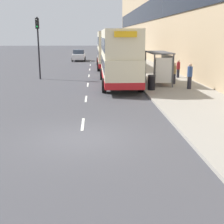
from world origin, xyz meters
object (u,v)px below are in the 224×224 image
car_0 (104,49)px  bus_shelter (162,62)px  car_1 (79,55)px  pedestrian_at_shelter (156,67)px  traffic_light_far_kerb (38,38)px  pedestrian_3 (178,69)px  pedestrian_1 (190,76)px  pedestrian_2 (174,73)px  litter_bin (152,82)px  double_decker_bus_ahead (109,49)px  double_decker_bus_near (119,56)px

car_0 → bus_shelter: bearing=-86.6°
car_1 → pedestrian_at_shelter: pedestrian_at_shelter is taller
traffic_light_far_kerb → pedestrian_3: bearing=-3.1°
pedestrian_1 → pedestrian_2: size_ratio=1.11×
pedestrian_1 → litter_bin: size_ratio=1.74×
litter_bin → traffic_light_far_kerb: size_ratio=0.19×
double_decker_bus_ahead → pedestrian_3: double_decker_bus_ahead is taller
double_decker_bus_near → car_1: (-4.34, 24.61, -1.44)m
pedestrian_2 → car_1: bearing=109.3°
double_decker_bus_near → pedestrian_2: bearing=-3.1°
car_1 → pedestrian_3: 23.43m
double_decker_bus_ahead → pedestrian_1: size_ratio=6.26×
pedestrian_1 → pedestrian_2: bearing=102.0°
car_1 → traffic_light_far_kerb: traffic_light_far_kerb is taller
pedestrian_1 → traffic_light_far_kerb: size_ratio=0.34×
double_decker_bus_near → pedestrian_1: double_decker_bus_near is taller
pedestrian_2 → double_decker_bus_ahead: bearing=108.0°
bus_shelter → pedestrian_1: size_ratio=2.30×
car_0 → pedestrian_2: (3.99, -49.25, 0.12)m
double_decker_bus_ahead → pedestrian_2: 14.78m
double_decker_bus_ahead → bus_shelter: bearing=-76.1°
double_decker_bus_ahead → pedestrian_2: size_ratio=6.96×
car_1 → pedestrian_2: bearing=109.3°
bus_shelter → pedestrian_1: 2.92m
double_decker_bus_ahead → double_decker_bus_near: bearing=-89.2°
car_1 → pedestrian_2: 26.33m
car_0 → car_1: bearing=-100.9°
pedestrian_at_shelter → pedestrian_3: bearing=-11.7°
double_decker_bus_near → double_decker_bus_ahead: size_ratio=0.89×
bus_shelter → pedestrian_3: 4.52m
double_decker_bus_ahead → pedestrian_at_shelter: double_decker_bus_ahead is taller
car_1 → double_decker_bus_near: bearing=100.0°
car_1 → traffic_light_far_kerb: bearing=83.0°
double_decker_bus_near → pedestrian_2: size_ratio=6.18×
litter_bin → bus_shelter: bearing=65.1°
double_decker_bus_ahead → pedestrian_at_shelter: 10.73m
bus_shelter → pedestrian_3: bus_shelter is taller
bus_shelter → double_decker_bus_ahead: size_ratio=0.37×
traffic_light_far_kerb → car_0: bearing=80.8°
double_decker_bus_near → litter_bin: (2.08, -2.96, -1.61)m
pedestrian_at_shelter → bus_shelter: bearing=-95.0°
litter_bin → traffic_light_far_kerb: 11.77m
double_decker_bus_near → double_decker_bus_ahead: (-0.20, 13.77, 0.00)m
double_decker_bus_ahead → car_1: (-4.14, 10.85, -1.44)m
bus_shelter → pedestrian_3: (2.36, 3.75, -0.93)m
car_0 → pedestrian_at_shelter: pedestrian_at_shelter is taller
pedestrian_3 → car_0: bearing=96.6°
pedestrian_2 → litter_bin: 3.57m
car_0 → pedestrian_1: size_ratio=2.14×
car_1 → traffic_light_far_kerb: 20.86m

